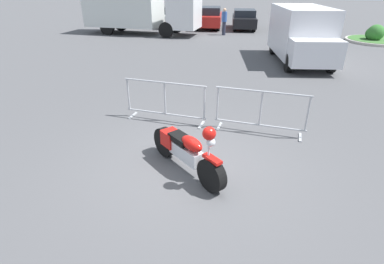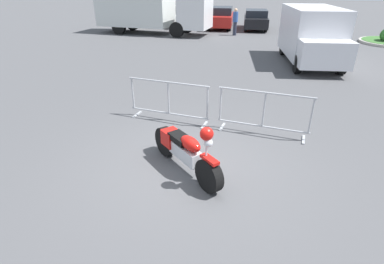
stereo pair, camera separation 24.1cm
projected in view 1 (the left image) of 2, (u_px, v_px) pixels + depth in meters
ground_plane at (190, 165)px, 6.05m from camera, size 120.00×120.00×0.00m
motorcycle at (186, 150)px, 5.68m from camera, size 1.81×1.40×1.20m
crowd_barrier_near at (165, 101)px, 7.70m from camera, size 2.20×0.50×1.07m
crowd_barrier_far at (260, 111)px, 7.10m from camera, size 2.20×0.50×1.07m
box_truck at (136, 8)px, 20.01m from camera, size 7.72×2.34×2.98m
delivery_van at (301, 33)px, 13.22m from camera, size 3.04×5.31×2.31m
parked_car_tan at (147, 16)px, 24.57m from camera, size 2.28×4.20×1.35m
parked_car_white at (176, 16)px, 23.63m from camera, size 2.50×4.62×1.49m
parked_car_red at (209, 17)px, 22.90m from camera, size 2.57×4.74×1.52m
parked_car_black at (244, 19)px, 22.40m from camera, size 2.34×4.32×1.39m
pedestrian at (224, 21)px, 19.84m from camera, size 0.37×0.37×1.69m
planter_island at (376, 37)px, 17.88m from camera, size 3.50×3.50×1.01m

